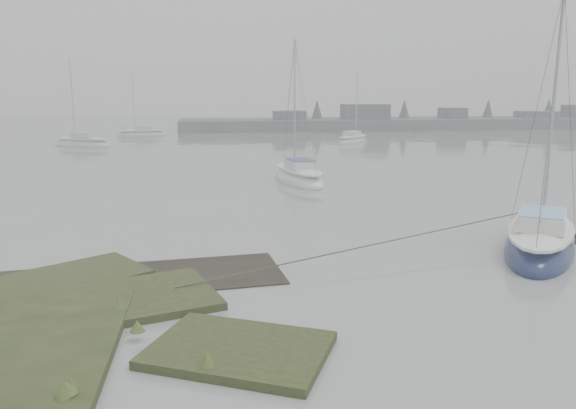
% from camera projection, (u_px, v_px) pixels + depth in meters
% --- Properties ---
extents(ground, '(160.00, 160.00, 0.00)m').
position_uv_depth(ground, '(212.00, 163.00, 40.89)').
color(ground, slate).
rests_on(ground, ground).
extents(far_shoreline, '(60.00, 8.00, 4.15)m').
position_uv_depth(far_shoreline, '(413.00, 122.00, 75.21)').
color(far_shoreline, '#4C4F51').
rests_on(far_shoreline, ground).
extents(sailboat_main, '(5.38, 6.52, 9.10)m').
position_uv_depth(sailboat_main, '(540.00, 243.00, 18.48)').
color(sailboat_main, '#111A3E').
rests_on(sailboat_main, ground).
extents(sailboat_white, '(3.07, 6.41, 8.69)m').
position_uv_depth(sailboat_white, '(299.00, 177.00, 32.39)').
color(sailboat_white, silver).
rests_on(sailboat_white, ground).
extents(sailboat_far_a, '(6.24, 4.56, 8.49)m').
position_uv_depth(sailboat_far_a, '(83.00, 144.00, 52.32)').
color(sailboat_far_a, silver).
rests_on(sailboat_far_a, ground).
extents(sailboat_far_b, '(4.76, 5.26, 7.56)m').
position_uv_depth(sailboat_far_b, '(353.00, 140.00, 55.88)').
color(sailboat_far_b, silver).
rests_on(sailboat_far_b, ground).
extents(sailboat_far_c, '(5.49, 2.13, 7.60)m').
position_uv_depth(sailboat_far_c, '(142.00, 134.00, 63.57)').
color(sailboat_far_c, '#AFB5B9').
rests_on(sailboat_far_c, ground).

